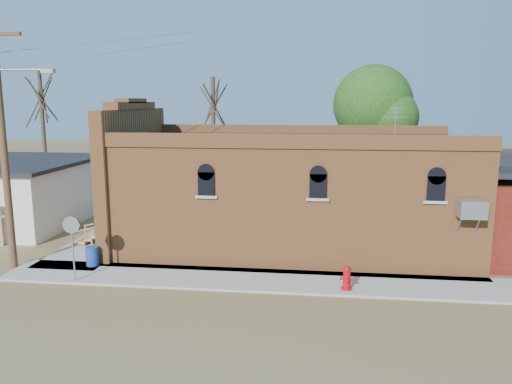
# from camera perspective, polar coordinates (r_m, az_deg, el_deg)

# --- Properties ---
(ground) EXTENTS (120.00, 120.00, 0.00)m
(ground) POSITION_cam_1_polar(r_m,az_deg,el_deg) (16.82, -3.61, -11.05)
(ground) COLOR brown
(ground) RESTS_ON ground
(sidewalk_south) EXTENTS (19.00, 2.20, 0.08)m
(sidewalk_south) POSITION_cam_1_polar(r_m,az_deg,el_deg) (17.45, 1.86, -10.09)
(sidewalk_south) COLOR #9E9991
(sidewalk_south) RESTS_ON ground
(sidewalk_west) EXTENTS (2.60, 10.00, 0.08)m
(sidewalk_west) POSITION_cam_1_polar(r_m,az_deg,el_deg) (24.08, -15.90, -4.72)
(sidewalk_west) COLOR #9E9991
(sidewalk_west) RESTS_ON ground
(brick_bar) EXTENTS (16.40, 7.97, 6.30)m
(brick_bar) POSITION_cam_1_polar(r_m,az_deg,el_deg) (21.27, 3.38, 0.06)
(brick_bar) COLOR #B16936
(brick_bar) RESTS_ON ground
(utility_pole) EXTENTS (3.12, 0.26, 9.00)m
(utility_pole) POSITION_cam_1_polar(r_m,az_deg,el_deg) (19.99, -26.83, 5.34)
(utility_pole) COLOR #523220
(utility_pole) RESTS_ON ground
(tree_bare_near) EXTENTS (2.80, 2.80, 7.65)m
(tree_bare_near) POSITION_cam_1_polar(r_m,az_deg,el_deg) (29.00, -4.93, 9.97)
(tree_bare_near) COLOR #4B402B
(tree_bare_near) RESTS_ON ground
(tree_bare_far) EXTENTS (2.80, 2.80, 8.16)m
(tree_bare_far) POSITION_cam_1_polar(r_m,az_deg,el_deg) (33.91, -23.37, 9.90)
(tree_bare_far) COLOR #4B402B
(tree_bare_far) RESTS_ON ground
(tree_leafy) EXTENTS (4.40, 4.40, 8.15)m
(tree_leafy) POSITION_cam_1_polar(r_m,az_deg,el_deg) (29.06, 13.20, 9.68)
(tree_leafy) COLOR #4B402B
(tree_leafy) RESTS_ON ground
(fire_hydrant) EXTENTS (0.45, 0.42, 0.81)m
(fire_hydrant) POSITION_cam_1_polar(r_m,az_deg,el_deg) (16.70, 10.34, -9.62)
(fire_hydrant) COLOR #AD0911
(fire_hydrant) RESTS_ON sidewalk_south
(stop_sign) EXTENTS (0.62, 0.09, 2.27)m
(stop_sign) POSITION_cam_1_polar(r_m,az_deg,el_deg) (17.93, -20.30, -4.22)
(stop_sign) COLOR #97979C
(stop_sign) RESTS_ON sidewalk_south
(trash_barrel) EXTENTS (0.56, 0.56, 0.71)m
(trash_barrel) POSITION_cam_1_polar(r_m,az_deg,el_deg) (19.71, -18.20, -6.99)
(trash_barrel) COLOR navy
(trash_barrel) RESTS_ON sidewalk_west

